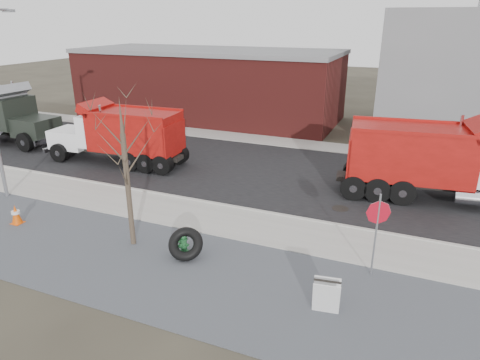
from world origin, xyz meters
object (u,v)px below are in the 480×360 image
at_px(truck_tire, 186,244).
at_px(dump_truck_red_b, 120,133).
at_px(dump_truck_red_a, 438,159).
at_px(sandwich_board, 326,296).
at_px(stop_sign, 377,221).
at_px(fire_hydrant, 184,244).

relative_size(truck_tire, dump_truck_red_b, 0.18).
bearing_deg(dump_truck_red_a, sandwich_board, -112.63).
relative_size(stop_sign, dump_truck_red_a, 0.30).
xyz_separation_m(sandwich_board, dump_truck_red_b, (-13.00, 8.37, 1.16)).
height_order(fire_hydrant, sandwich_board, sandwich_board).
height_order(truck_tire, dump_truck_red_b, dump_truck_red_b).
height_order(fire_hydrant, stop_sign, stop_sign).
bearing_deg(stop_sign, truck_tire, -168.71).
bearing_deg(dump_truck_red_b, fire_hydrant, 134.67).
height_order(stop_sign, sandwich_board, stop_sign).
bearing_deg(truck_tire, dump_truck_red_a, 48.53).
xyz_separation_m(stop_sign, sandwich_board, (-0.92, -2.36, -1.33)).
distance_m(truck_tire, stop_sign, 6.10).
bearing_deg(dump_truck_red_a, stop_sign, -110.65).
bearing_deg(dump_truck_red_a, dump_truck_red_b, 177.27).
bearing_deg(sandwich_board, truck_tire, 159.54).
distance_m(sandwich_board, dump_truck_red_b, 15.51).
bearing_deg(dump_truck_red_b, sandwich_board, 143.87).
relative_size(sandwich_board, dump_truck_red_a, 0.11).
xyz_separation_m(fire_hydrant, dump_truck_red_b, (-7.93, 7.13, 1.34)).
distance_m(fire_hydrant, stop_sign, 6.28).
xyz_separation_m(truck_tire, dump_truck_red_a, (7.54, 8.53, 1.31)).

